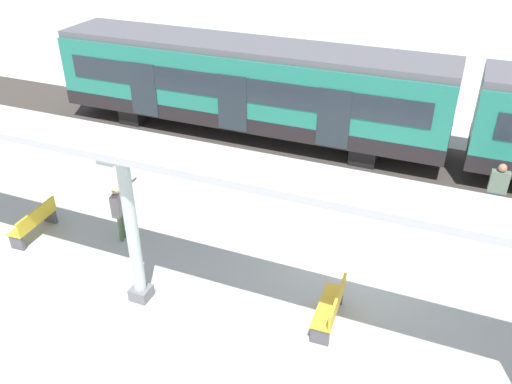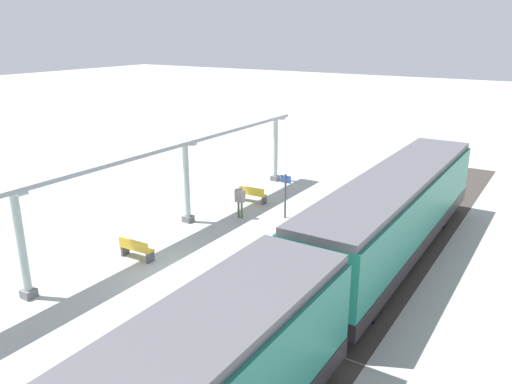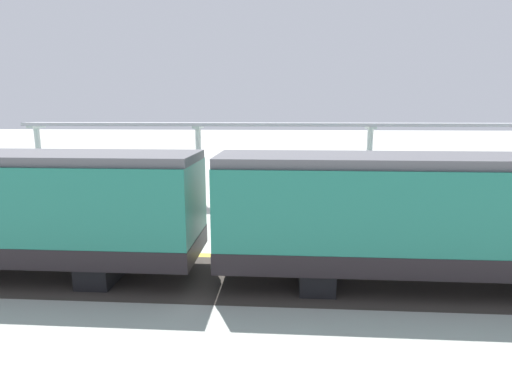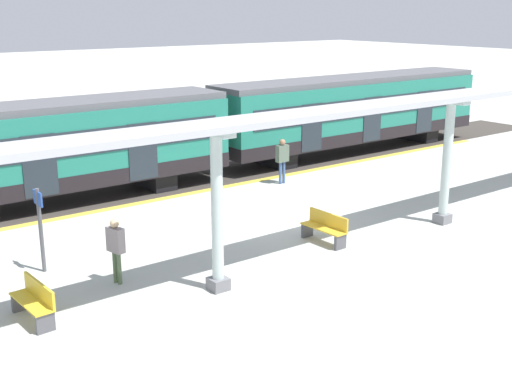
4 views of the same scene
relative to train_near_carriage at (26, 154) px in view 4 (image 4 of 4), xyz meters
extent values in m
plane|color=#A8ABA3|center=(5.73, 5.70, -1.83)|extent=(176.00, 176.00, 0.00)
cube|color=gold|center=(1.77, 5.70, -1.83)|extent=(0.35, 31.97, 0.01)
cube|color=#38332D|center=(-0.01, 5.70, -1.83)|extent=(3.20, 43.97, 0.01)
cube|color=#1D6E5D|center=(-0.01, 0.00, 0.11)|extent=(2.60, 14.51, 2.60)
cube|color=black|center=(-0.01, 0.00, -0.92)|extent=(2.63, 14.53, 0.55)
cube|color=#515156|center=(-0.01, 0.00, 1.53)|extent=(2.39, 14.51, 0.24)
cube|color=#1E262D|center=(1.31, 0.00, 0.42)|extent=(0.03, 13.35, 0.84)
cube|color=#1E262D|center=(1.31, 0.00, -0.14)|extent=(0.04, 1.10, 2.00)
cube|color=#1E262D|center=(1.31, 3.63, -0.14)|extent=(0.04, 1.10, 2.00)
cube|color=black|center=(-0.01, 4.64, -1.51)|extent=(2.21, 0.90, 0.64)
cube|color=#1D6E5D|center=(-0.01, 15.11, 0.11)|extent=(2.60, 14.51, 2.60)
cube|color=black|center=(-0.01, 15.11, -0.92)|extent=(2.63, 14.53, 0.55)
cube|color=#515156|center=(-0.01, 15.11, 1.53)|extent=(2.39, 14.51, 0.24)
cube|color=#1E262D|center=(1.31, 15.11, 0.42)|extent=(0.03, 13.35, 0.84)
cube|color=#1E262D|center=(1.31, 11.48, -0.14)|extent=(0.04, 1.10, 2.00)
cube|color=#1E262D|center=(1.31, 15.11, -0.14)|extent=(0.04, 1.10, 2.00)
cube|color=#1E262D|center=(1.31, 18.74, -0.14)|extent=(0.04, 1.10, 2.00)
cube|color=black|center=(-0.01, 19.75, -1.51)|extent=(2.21, 0.90, 0.64)
cube|color=black|center=(-0.01, 10.47, -1.51)|extent=(2.21, 0.90, 0.64)
cube|color=slate|center=(9.42, 1.34, -1.68)|extent=(0.44, 0.44, 0.30)
cylinder|color=#AEBEBB|center=(9.42, 1.34, 0.20)|extent=(0.28, 0.28, 3.46)
cube|color=#AEBEBB|center=(9.42, 1.34, 1.98)|extent=(1.10, 0.36, 0.12)
cube|color=slate|center=(9.42, 9.77, -1.68)|extent=(0.44, 0.44, 0.30)
cylinder|color=#AEBEBB|center=(9.42, 9.77, 0.20)|extent=(0.28, 0.28, 3.46)
cube|color=#AEBEBB|center=(9.42, 9.77, 1.98)|extent=(1.10, 0.36, 0.12)
cube|color=#A8AAB2|center=(9.42, 5.63, 2.12)|extent=(1.20, 25.78, 0.16)
cube|color=gold|center=(8.37, -2.76, -1.39)|extent=(1.52, 0.52, 0.04)
cube|color=gold|center=(8.36, -2.57, -1.17)|extent=(1.50, 0.15, 0.40)
cube|color=#4C4C51|center=(9.04, -2.72, -1.62)|extent=(0.12, 0.40, 0.42)
cube|color=#4C4C51|center=(7.71, -2.80, -1.62)|extent=(0.12, 0.40, 0.42)
cube|color=gold|center=(8.52, 5.56, -1.39)|extent=(1.51, 0.49, 0.04)
cube|color=gold|center=(8.51, 5.75, -1.17)|extent=(1.50, 0.11, 0.40)
cube|color=#4C4C51|center=(9.19, 5.58, -1.62)|extent=(0.11, 0.40, 0.42)
cube|color=#4C4C51|center=(7.85, 5.53, -1.62)|extent=(0.11, 0.40, 0.42)
cylinder|color=#4C4C51|center=(5.79, -1.60, -0.73)|extent=(0.10, 0.10, 2.20)
cube|color=#284C9E|center=(5.79, -1.60, 0.12)|extent=(0.56, 0.04, 0.36)
cylinder|color=#3B5784|center=(2.68, 8.69, -1.41)|extent=(0.11, 0.11, 0.86)
cylinder|color=#3B5784|center=(2.68, 8.87, -1.41)|extent=(0.11, 0.11, 0.86)
cube|color=#505F50|center=(2.68, 8.78, -0.65)|extent=(0.24, 0.51, 0.64)
sphere|color=#92674B|center=(2.68, 8.78, -0.22)|extent=(0.23, 0.23, 0.23)
cylinder|color=#4C6241|center=(7.54, -0.44, -1.42)|extent=(0.11, 0.11, 0.82)
cylinder|color=#4C6241|center=(7.70, -0.40, -1.42)|extent=(0.11, 0.11, 0.82)
cube|color=gray|center=(7.62, -0.42, -0.71)|extent=(0.51, 0.32, 0.61)
sphere|color=tan|center=(7.62, -0.42, -0.29)|extent=(0.22, 0.22, 0.22)
camera|label=1|loc=(17.02, 7.35, 6.62)|focal=36.98mm
camera|label=2|loc=(-5.31, 18.54, 6.86)|focal=35.40mm
camera|label=3|loc=(-10.39, 5.56, 2.72)|focal=28.06mm
camera|label=4|loc=(21.52, -6.63, 4.66)|focal=45.97mm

